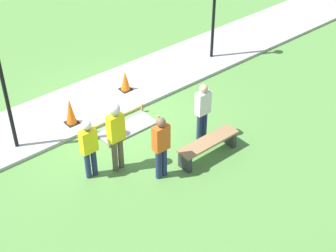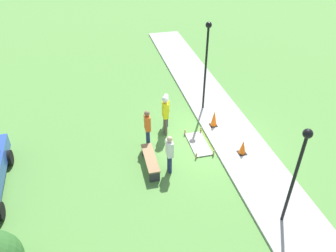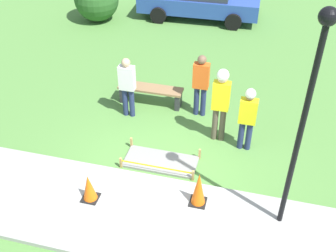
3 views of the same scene
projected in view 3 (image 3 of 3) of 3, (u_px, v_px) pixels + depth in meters
name	position (u px, v px, depth m)	size (l,w,h in m)	color
ground_plane	(157.00, 179.00, 9.28)	(60.00, 60.00, 0.00)	#51843D
sidewalk	(141.00, 216.00, 8.37)	(28.00, 2.31, 0.10)	#9E9E99
wet_concrete_patch	(161.00, 162.00, 9.69)	(1.72, 0.80, 0.27)	gray
traffic_cone_near_patch	(89.00, 188.00, 8.50)	(0.34, 0.34, 0.63)	black
traffic_cone_far_patch	(199.00, 189.00, 8.36)	(0.34, 0.34, 0.79)	black
park_bench	(151.00, 92.00, 11.45)	(1.76, 0.44, 0.51)	#2D2D33
worker_supervisor	(221.00, 98.00, 9.70)	(0.40, 0.28, 1.95)	brown
worker_assistant	(248.00, 115.00, 9.54)	(0.40, 0.24, 1.66)	navy
bystander_in_orange_shirt	(201.00, 82.00, 10.65)	(0.40, 0.23, 1.74)	navy
bystander_in_gray_shirt	(127.00, 84.00, 10.65)	(0.40, 0.22, 1.68)	navy
lamppost_near	(308.00, 101.00, 6.56)	(0.28, 0.28, 4.31)	black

